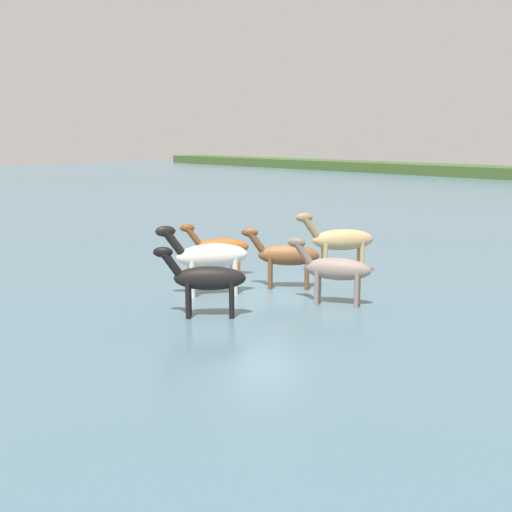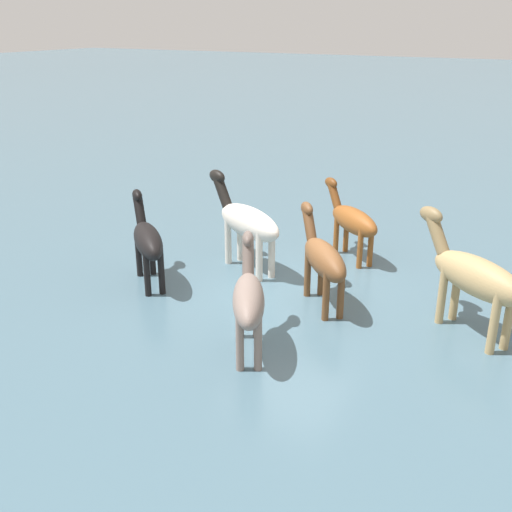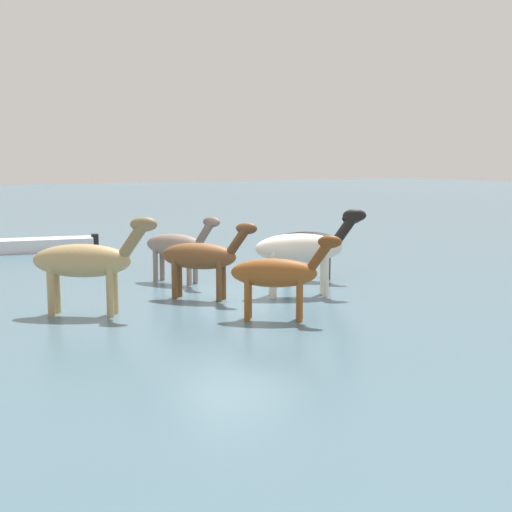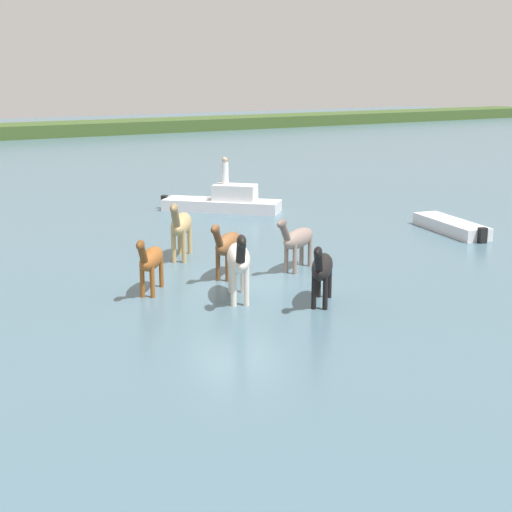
{
  "view_description": "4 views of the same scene",
  "coord_description": "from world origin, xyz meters",
  "px_view_note": "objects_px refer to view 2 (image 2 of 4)",
  "views": [
    {
      "loc": [
        13.34,
        -12.78,
        4.56
      ],
      "look_at": [
        -0.55,
        0.19,
        0.96
      ],
      "focal_mm": 44.92,
      "sensor_mm": 36.0,
      "label": 1
    },
    {
      "loc": [
        10.28,
        4.79,
        5.37
      ],
      "look_at": [
        -0.06,
        -0.89,
        0.66
      ],
      "focal_mm": 41.8,
      "sensor_mm": 36.0,
      "label": 2
    },
    {
      "loc": [
        -13.73,
        7.7,
        3.2
      ],
      "look_at": [
        -0.72,
        -0.18,
        1.06
      ],
      "focal_mm": 47.36,
      "sensor_mm": 36.0,
      "label": 3
    },
    {
      "loc": [
        -10.49,
        -18.62,
        6.07
      ],
      "look_at": [
        0.33,
        -0.67,
        0.92
      ],
      "focal_mm": 53.06,
      "sensor_mm": 36.0,
      "label": 4
    }
  ],
  "objects_px": {
    "horse_lead": "(474,276)",
    "horse_mid_herd": "(147,240)",
    "horse_gray_outer": "(323,258)",
    "horse_dun_straggler": "(352,220)",
    "horse_rear_stallion": "(247,221)",
    "horse_chestnut_trailing": "(249,298)"
  },
  "relations": [
    {
      "from": "horse_gray_outer",
      "to": "horse_dun_straggler",
      "type": "distance_m",
      "value": 2.68
    },
    {
      "from": "horse_chestnut_trailing",
      "to": "horse_rear_stallion",
      "type": "distance_m",
      "value": 3.63
    },
    {
      "from": "horse_chestnut_trailing",
      "to": "horse_gray_outer",
      "type": "xyz_separation_m",
      "value": [
        -2.25,
        0.41,
        0.02
      ]
    },
    {
      "from": "horse_lead",
      "to": "horse_mid_herd",
      "type": "relative_size",
      "value": 1.22
    },
    {
      "from": "horse_dun_straggler",
      "to": "horse_rear_stallion",
      "type": "distance_m",
      "value": 2.56
    },
    {
      "from": "horse_lead",
      "to": "horse_gray_outer",
      "type": "xyz_separation_m",
      "value": [
        0.21,
        -2.79,
        -0.13
      ]
    },
    {
      "from": "horse_rear_stallion",
      "to": "horse_lead",
      "type": "bearing_deg",
      "value": -161.58
    },
    {
      "from": "horse_lead",
      "to": "horse_rear_stallion",
      "type": "xyz_separation_m",
      "value": [
        -0.69,
        -5.02,
        0.0
      ]
    },
    {
      "from": "horse_mid_herd",
      "to": "horse_rear_stallion",
      "type": "relative_size",
      "value": 0.77
    },
    {
      "from": "horse_chestnut_trailing",
      "to": "horse_rear_stallion",
      "type": "relative_size",
      "value": 0.85
    },
    {
      "from": "horse_mid_herd",
      "to": "horse_rear_stallion",
      "type": "xyz_separation_m",
      "value": [
        -1.7,
        1.46,
        0.14
      ]
    },
    {
      "from": "horse_chestnut_trailing",
      "to": "horse_dun_straggler",
      "type": "xyz_separation_m",
      "value": [
        -4.9,
        0.03,
        -0.03
      ]
    },
    {
      "from": "horse_lead",
      "to": "horse_rear_stallion",
      "type": "distance_m",
      "value": 5.07
    },
    {
      "from": "horse_mid_herd",
      "to": "horse_lead",
      "type": "bearing_deg",
      "value": -129.05
    },
    {
      "from": "horse_mid_herd",
      "to": "horse_dun_straggler",
      "type": "xyz_separation_m",
      "value": [
        -3.46,
        3.32,
        -0.04
      ]
    },
    {
      "from": "horse_lead",
      "to": "horse_gray_outer",
      "type": "height_order",
      "value": "horse_lead"
    },
    {
      "from": "horse_lead",
      "to": "horse_chestnut_trailing",
      "type": "distance_m",
      "value": 4.03
    },
    {
      "from": "horse_dun_straggler",
      "to": "horse_rear_stallion",
      "type": "bearing_deg",
      "value": 80.8
    },
    {
      "from": "horse_chestnut_trailing",
      "to": "horse_rear_stallion",
      "type": "height_order",
      "value": "horse_rear_stallion"
    },
    {
      "from": "horse_gray_outer",
      "to": "horse_lead",
      "type": "bearing_deg",
      "value": -128.21
    },
    {
      "from": "horse_mid_herd",
      "to": "horse_gray_outer",
      "type": "relative_size",
      "value": 1.0
    },
    {
      "from": "horse_gray_outer",
      "to": "horse_dun_straggler",
      "type": "bearing_deg",
      "value": -34.45
    }
  ]
}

